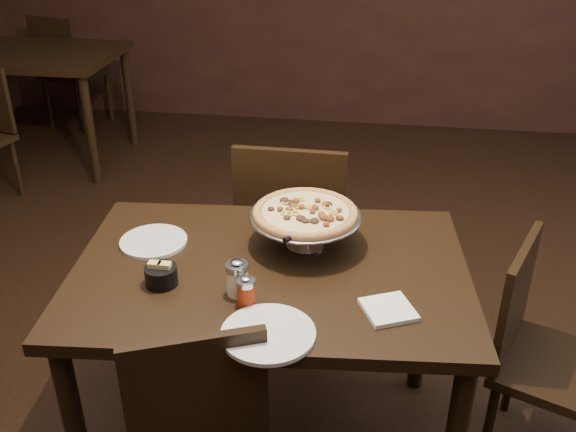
# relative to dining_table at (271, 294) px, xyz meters

# --- Properties ---
(room) EXTENTS (6.04, 7.04, 2.84)m
(room) POSITION_rel_dining_table_xyz_m (0.09, 0.11, 0.72)
(room) COLOR black
(room) RESTS_ON ground
(dining_table) EXTENTS (1.33, 0.95, 0.79)m
(dining_table) POSITION_rel_dining_table_xyz_m (0.00, 0.00, 0.00)
(dining_table) COLOR black
(dining_table) RESTS_ON ground
(background_table) EXTENTS (1.28, 0.85, 0.80)m
(background_table) POSITION_rel_dining_table_xyz_m (-2.17, 2.47, 0.01)
(background_table) COLOR black
(background_table) RESTS_ON ground
(pizza_stand) EXTENTS (0.38, 0.38, 0.15)m
(pizza_stand) POSITION_rel_dining_table_xyz_m (0.09, 0.15, 0.23)
(pizza_stand) COLOR silver
(pizza_stand) RESTS_ON dining_table
(parmesan_shaker) EXTENTS (0.07, 0.07, 0.12)m
(parmesan_shaker) POSITION_rel_dining_table_xyz_m (-0.07, -0.16, 0.16)
(parmesan_shaker) COLOR #F8F0C1
(parmesan_shaker) RESTS_ON dining_table
(pepper_flake_shaker) EXTENTS (0.06, 0.06, 0.10)m
(pepper_flake_shaker) POSITION_rel_dining_table_xyz_m (-0.03, -0.21, 0.15)
(pepper_flake_shaker) COLOR maroon
(pepper_flake_shaker) RESTS_ON dining_table
(packet_caddy) EXTENTS (0.10, 0.10, 0.08)m
(packet_caddy) POSITION_rel_dining_table_xyz_m (-0.31, -0.14, 0.14)
(packet_caddy) COLOR black
(packet_caddy) RESTS_ON dining_table
(napkin_stack) EXTENTS (0.18, 0.18, 0.01)m
(napkin_stack) POSITION_rel_dining_table_xyz_m (0.38, -0.18, 0.11)
(napkin_stack) COLOR white
(napkin_stack) RESTS_ON dining_table
(plate_left) EXTENTS (0.23, 0.23, 0.01)m
(plate_left) POSITION_rel_dining_table_xyz_m (-0.42, 0.09, 0.11)
(plate_left) COLOR silver
(plate_left) RESTS_ON dining_table
(plate_near) EXTENTS (0.26, 0.26, 0.01)m
(plate_near) POSITION_rel_dining_table_xyz_m (0.05, -0.34, 0.11)
(plate_near) COLOR silver
(plate_near) RESTS_ON dining_table
(serving_spatula) EXTENTS (0.15, 0.15, 0.02)m
(serving_spatula) POSITION_rel_dining_table_xyz_m (0.08, 0.01, 0.23)
(serving_spatula) COLOR silver
(serving_spatula) RESTS_ON pizza_stand
(chair_far) EXTENTS (0.46, 0.46, 0.97)m
(chair_far) POSITION_rel_dining_table_xyz_m (-0.02, 0.68, -0.16)
(chair_far) COLOR black
(chair_far) RESTS_ON ground
(chair_side) EXTENTS (0.51, 0.51, 0.84)m
(chair_side) POSITION_rel_dining_table_xyz_m (0.92, 0.13, -0.23)
(chair_side) COLOR black
(chair_side) RESTS_ON ground
(bg_chair_far) EXTENTS (0.53, 0.53, 0.92)m
(bg_chair_far) POSITION_rel_dining_table_xyz_m (-2.23, 3.13, -0.18)
(bg_chair_far) COLOR black
(bg_chair_far) RESTS_ON ground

